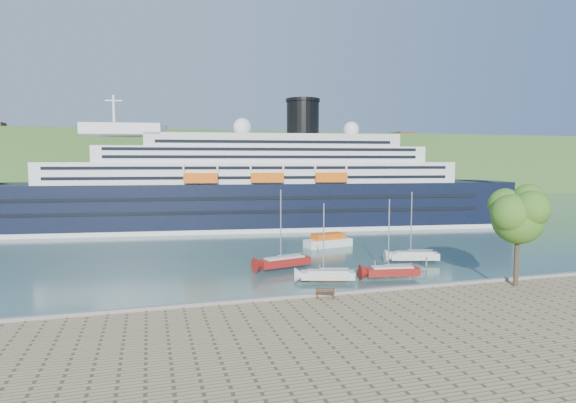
# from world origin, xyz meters

# --- Properties ---
(ground) EXTENTS (400.00, 400.00, 0.00)m
(ground) POSITION_xyz_m (0.00, 0.00, 0.00)
(ground) COLOR #315753
(ground) RESTS_ON ground
(far_hillside) EXTENTS (400.00, 50.00, 24.00)m
(far_hillside) POSITION_xyz_m (0.00, 145.00, 12.00)
(far_hillside) COLOR #2A5020
(far_hillside) RESTS_ON ground
(quay_coping) EXTENTS (220.00, 0.50, 0.30)m
(quay_coping) POSITION_xyz_m (0.00, -0.20, 1.15)
(quay_coping) COLOR slate
(quay_coping) RESTS_ON promenade
(cruise_ship) EXTENTS (118.57, 31.90, 26.35)m
(cruise_ship) POSITION_xyz_m (-4.13, 54.42, 13.18)
(cruise_ship) COLOR black
(cruise_ship) RESTS_ON ground
(park_bench) EXTENTS (1.93, 1.36, 1.15)m
(park_bench) POSITION_xyz_m (-7.12, -1.20, 1.57)
(park_bench) COLOR #472414
(park_bench) RESTS_ON promenade
(promenade_tree) EXTENTS (6.74, 6.74, 11.17)m
(promenade_tree) POSITION_xyz_m (12.95, -2.37, 6.58)
(promenade_tree) COLOR #32661A
(promenade_tree) RESTS_ON promenade
(floating_pontoon) EXTENTS (16.31, 2.14, 0.36)m
(floating_pontoon) POSITION_xyz_m (2.21, 11.11, 0.18)
(floating_pontoon) COLOR slate
(floating_pontoon) RESTS_ON ground
(sailboat_white_near) EXTENTS (6.88, 3.64, 8.56)m
(sailboat_white_near) POSITION_xyz_m (-3.48, 7.77, 4.28)
(sailboat_white_near) COLOR silver
(sailboat_white_near) RESTS_ON ground
(sailboat_red) EXTENTS (7.04, 2.90, 8.83)m
(sailboat_red) POSITION_xyz_m (4.35, 7.37, 4.42)
(sailboat_red) COLOR maroon
(sailboat_red) RESTS_ON ground
(sailboat_white_far) EXTENTS (7.31, 3.83, 9.10)m
(sailboat_white_far) POSITION_xyz_m (11.45, 14.45, 4.55)
(sailboat_white_far) COLOR silver
(sailboat_white_far) RESTS_ON ground
(tender_launch) EXTENTS (8.13, 4.10, 2.15)m
(tender_launch) POSITION_xyz_m (4.77, 29.21, 1.07)
(tender_launch) COLOR #E75B0D
(tender_launch) RESTS_ON ground
(sailboat_extra) EXTENTS (7.74, 3.78, 9.63)m
(sailboat_extra) POSITION_xyz_m (-6.32, 15.51, 4.82)
(sailboat_extra) COLOR maroon
(sailboat_extra) RESTS_ON ground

